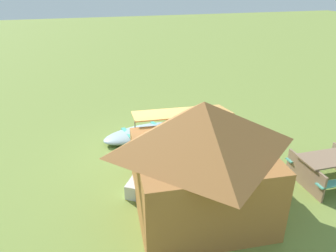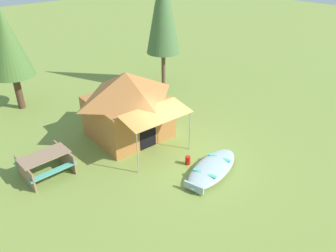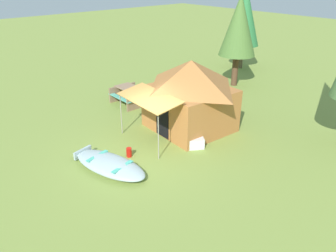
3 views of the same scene
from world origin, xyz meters
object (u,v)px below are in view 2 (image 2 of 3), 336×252
(beached_rowboat, at_px, (212,168))
(cooler_box, at_px, (169,129))
(canvas_cabin_tent, at_px, (128,104))
(pine_tree_back_right, at_px, (7,43))
(fuel_can, at_px, (188,160))
(picnic_table, at_px, (45,162))
(pine_tree_back_left, at_px, (163,8))

(beached_rowboat, xyz_separation_m, cooler_box, (0.86, 3.18, 0.01))
(canvas_cabin_tent, xyz_separation_m, pine_tree_back_right, (-2.34, 5.87, 1.80))
(beached_rowboat, xyz_separation_m, fuel_can, (-0.26, 0.97, -0.02))
(picnic_table, height_order, fuel_can, picnic_table)
(beached_rowboat, relative_size, pine_tree_back_left, 0.45)
(picnic_table, xyz_separation_m, fuel_can, (4.14, -3.08, -0.32))
(canvas_cabin_tent, relative_size, pine_tree_back_right, 0.87)
(cooler_box, height_order, pine_tree_back_right, pine_tree_back_right)
(beached_rowboat, height_order, pine_tree_back_right, pine_tree_back_right)
(pine_tree_back_left, distance_m, pine_tree_back_right, 7.85)
(pine_tree_back_left, bearing_deg, fuel_can, -125.86)
(fuel_can, bearing_deg, pine_tree_back_left, 54.14)
(canvas_cabin_tent, xyz_separation_m, cooler_box, (1.39, -1.04, -1.28))
(fuel_can, bearing_deg, pine_tree_back_right, 105.98)
(picnic_table, distance_m, pine_tree_back_left, 10.25)
(pine_tree_back_right, bearing_deg, picnic_table, -104.16)
(pine_tree_back_left, xyz_separation_m, pine_tree_back_right, (-7.33, 2.60, -1.05))
(pine_tree_back_left, bearing_deg, canvas_cabin_tent, -146.79)
(fuel_can, distance_m, pine_tree_back_right, 9.99)
(picnic_table, distance_m, fuel_can, 5.17)
(beached_rowboat, height_order, pine_tree_back_left, pine_tree_back_left)
(canvas_cabin_tent, distance_m, pine_tree_back_right, 6.57)
(cooler_box, bearing_deg, beached_rowboat, -105.07)
(picnic_table, relative_size, fuel_can, 5.06)
(beached_rowboat, relative_size, picnic_table, 1.80)
(beached_rowboat, relative_size, pine_tree_back_right, 0.62)
(cooler_box, xyz_separation_m, pine_tree_back_left, (3.60, 4.31, 4.14))
(canvas_cabin_tent, distance_m, picnic_table, 3.99)
(canvas_cabin_tent, height_order, pine_tree_back_right, pine_tree_back_right)
(pine_tree_back_right, bearing_deg, canvas_cabin_tent, -68.29)
(cooler_box, relative_size, pine_tree_back_right, 0.12)
(cooler_box, height_order, pine_tree_back_left, pine_tree_back_left)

